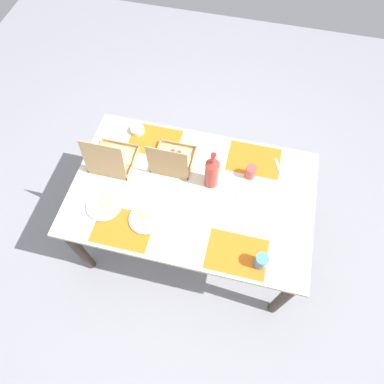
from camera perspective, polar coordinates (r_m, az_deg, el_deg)
The scene contains 16 objects.
ground_plane at distance 2.90m, azimuth -0.00°, elevation -7.17°, with size 6.00×6.00×0.00m, color gray.
dining_table at distance 2.31m, azimuth -0.00°, elevation -1.21°, with size 1.58×1.00×0.75m.
placemat_near_left at distance 2.40m, azimuth 10.33°, elevation 5.38°, with size 0.36×0.26×0.00m, color orange.
placemat_near_right at distance 2.47m, azimuth -6.24°, elevation 8.61°, with size 0.36×0.26×0.00m, color orange.
placemat_far_left at distance 2.07m, azimuth 7.50°, elevation -10.27°, with size 0.36×0.26×0.00m, color orange.
placemat_far_right at distance 2.15m, azimuth -11.52°, elevation -5.97°, with size 0.36×0.26×0.00m, color orange.
pizza_box_corner_left at distance 2.30m, azimuth -3.28°, elevation 5.33°, with size 0.27×0.27×0.30m.
pizza_box_center at distance 2.36m, azimuth -13.23°, elevation 5.28°, with size 0.28×0.28×0.31m.
plate_near_left at distance 2.24m, azimuth -14.49°, elevation -2.11°, with size 0.23×0.23×0.03m.
plate_near_right at distance 2.15m, azimuth -7.77°, elevation -4.42°, with size 0.21×0.21×0.03m.
soda_bottle at distance 2.15m, azimuth 3.35°, elevation 3.37°, with size 0.09×0.09×0.32m.
cup_dark at distance 2.02m, azimuth 11.49°, elevation -11.29°, with size 0.08×0.08×0.11m, color teal.
cup_clear_right at distance 2.28m, azimuth 9.80°, elevation 3.33°, with size 0.07×0.07×0.10m, color #BF4742.
condiment_bowl at distance 2.52m, azimuth -9.15°, elevation 10.28°, with size 0.10×0.10×0.04m, color white.
knife_by_near_right at distance 2.38m, azimuth 14.51°, elevation 3.37°, with size 0.21×0.02×0.01m, color #B7B7BC.
fork_by_near_left at distance 2.21m, azimuth 8.37°, elevation -1.49°, with size 0.19×0.02×0.01m, color #B7B7BC.
Camera 1 is at (-0.25, 1.05, 2.69)m, focal length 31.81 mm.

